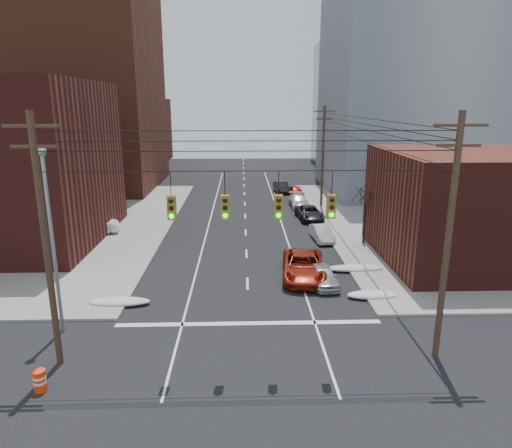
{
  "coord_description": "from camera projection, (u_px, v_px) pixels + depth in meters",
  "views": [
    {
      "loc": [
        -0.3,
        -15.38,
        11.28
      ],
      "look_at": [
        0.67,
        15.63,
        3.0
      ],
      "focal_mm": 32.0,
      "sensor_mm": 36.0,
      "label": 1
    }
  ],
  "objects": [
    {
      "name": "parked_car_a",
      "position": [
        323.0,
        276.0,
        28.96
      ],
      "size": [
        1.8,
        3.89,
        1.29
      ],
      "primitive_type": "imported",
      "rotation": [
        0.0,
        0.0,
        0.07
      ],
      "color": "silver",
      "rests_on": "ground"
    },
    {
      "name": "utility_pole_left",
      "position": [
        45.0,
        239.0,
        18.92
      ],
      "size": [
        2.2,
        0.28,
        11.0
      ],
      "color": "#473323",
      "rests_on": "ground"
    },
    {
      "name": "parked_car_e",
      "position": [
        296.0,
        191.0,
        56.71
      ],
      "size": [
        1.96,
        3.83,
        1.25
      ],
      "primitive_type": "imported",
      "rotation": [
        0.0,
        0.0,
        0.14
      ],
      "color": "maroon",
      "rests_on": "ground"
    },
    {
      "name": "lot_car_d",
      "position": [
        32.0,
        219.0,
        42.29
      ],
      "size": [
        4.38,
        2.37,
        1.41
      ],
      "primitive_type": "imported",
      "rotation": [
        0.0,
        0.0,
        1.39
      ],
      "color": "#B0B0B5",
      "rests_on": "sidewalk_nw"
    },
    {
      "name": "parked_car_f",
      "position": [
        281.0,
        187.0,
        58.94
      ],
      "size": [
        2.02,
        4.43,
        1.41
      ],
      "primitive_type": "imported",
      "rotation": [
        0.0,
        0.0,
        0.13
      ],
      "color": "black",
      "rests_on": "ground"
    },
    {
      "name": "snow_nw",
      "position": [
        119.0,
        302.0,
        26.19
      ],
      "size": [
        3.5,
        1.08,
        0.42
      ],
      "primitive_type": "ellipsoid",
      "color": "silver",
      "rests_on": "ground"
    },
    {
      "name": "snow_ne",
      "position": [
        372.0,
        295.0,
        27.12
      ],
      "size": [
        3.0,
        1.08,
        0.42
      ],
      "primitive_type": "ellipsoid",
      "color": "silver",
      "rests_on": "ground"
    },
    {
      "name": "parked_car_d",
      "position": [
        299.0,
        201.0,
        50.74
      ],
      "size": [
        2.04,
        4.73,
        1.36
      ],
      "primitive_type": "imported",
      "rotation": [
        0.0,
        0.0,
        0.03
      ],
      "color": "silver",
      "rests_on": "ground"
    },
    {
      "name": "red_pickup",
      "position": [
        303.0,
        266.0,
        30.17
      ],
      "size": [
        3.28,
        6.17,
        1.65
      ],
      "primitive_type": "imported",
      "rotation": [
        0.0,
        0.0,
        -0.09
      ],
      "color": "maroon",
      "rests_on": "ground"
    },
    {
      "name": "building_brick_tall",
      "position": [
        60.0,
        73.0,
        59.54
      ],
      "size": [
        24.0,
        20.0,
        30.0
      ],
      "primitive_type": "cube",
      "color": "brown",
      "rests_on": "ground"
    },
    {
      "name": "utility_pole_far",
      "position": [
        323.0,
        155.0,
        49.37
      ],
      "size": [
        2.2,
        0.28,
        11.0
      ],
      "color": "#473323",
      "rests_on": "ground"
    },
    {
      "name": "snow_east_far",
      "position": [
        354.0,
        268.0,
        31.46
      ],
      "size": [
        4.0,
        1.08,
        0.42
      ],
      "primitive_type": "ellipsoid",
      "color": "silver",
      "rests_on": "ground"
    },
    {
      "name": "building_office",
      "position": [
        417.0,
        93.0,
        57.71
      ],
      "size": [
        22.0,
        20.0,
        25.0
      ],
      "primitive_type": "cube",
      "color": "gray",
      "rests_on": "ground"
    },
    {
      "name": "building_glass",
      "position": [
        374.0,
        104.0,
        83.26
      ],
      "size": [
        20.0,
        18.0,
        22.0
      ],
      "primitive_type": "cube",
      "color": "gray",
      "rests_on": "ground"
    },
    {
      "name": "building_storefront",
      "position": [
        497.0,
        207.0,
        32.74
      ],
      "size": [
        16.0,
        12.0,
        8.0
      ],
      "primitive_type": "cube",
      "color": "#4F1C17",
      "rests_on": "ground"
    },
    {
      "name": "parked_car_b",
      "position": [
        322.0,
        233.0,
        38.38
      ],
      "size": [
        1.67,
        3.97,
        1.28
      ],
      "primitive_type": "imported",
      "rotation": [
        0.0,
        0.0,
        0.08
      ],
      "color": "silver",
      "rests_on": "ground"
    },
    {
      "name": "building_brick_far",
      "position": [
        107.0,
        131.0,
        86.91
      ],
      "size": [
        22.0,
        18.0,
        12.0
      ],
      "primitive_type": "cube",
      "color": "#4F1C17",
      "rests_on": "ground"
    },
    {
      "name": "ground",
      "position": [
        251.0,
        401.0,
        17.77
      ],
      "size": [
        160.0,
        160.0,
        0.0
      ],
      "primitive_type": "plane",
      "color": "black",
      "rests_on": "ground"
    },
    {
      "name": "bare_tree",
      "position": [
        365.0,
        217.0,
        36.78
      ],
      "size": [
        2.09,
        2.2,
        4.93
      ],
      "color": "black",
      "rests_on": "ground"
    },
    {
      "name": "lot_car_a",
      "position": [
        90.0,
        225.0,
        39.91
      ],
      "size": [
        5.0,
        2.37,
        1.58
      ],
      "primitive_type": "imported",
      "rotation": [
        0.0,
        0.0,
        1.72
      ],
      "color": "white",
      "rests_on": "sidewalk_nw"
    },
    {
      "name": "lot_car_b",
      "position": [
        90.0,
        216.0,
        43.54
      ],
      "size": [
        5.08,
        3.58,
        1.29
      ],
      "primitive_type": "imported",
      "rotation": [
        0.0,
        0.0,
        1.92
      ],
      "color": "#B3B3B8",
      "rests_on": "sidewalk_nw"
    },
    {
      "name": "traffic_signals",
      "position": [
        252.0,
        206.0,
        18.8
      ],
      "size": [
        17.0,
        0.42,
        2.02
      ],
      "color": "black",
      "rests_on": "ground"
    },
    {
      "name": "parked_car_c",
      "position": [
        310.0,
        213.0,
        45.28
      ],
      "size": [
        2.64,
        5.01,
        1.34
      ],
      "primitive_type": "imported",
      "rotation": [
        0.0,
        0.0,
        0.09
      ],
      "color": "black",
      "rests_on": "ground"
    },
    {
      "name": "street_light",
      "position": [
        51.0,
        226.0,
        21.85
      ],
      "size": [
        0.44,
        0.44,
        9.32
      ],
      "color": "gray",
      "rests_on": "ground"
    },
    {
      "name": "utility_pole_right",
      "position": [
        449.0,
        236.0,
        19.44
      ],
      "size": [
        2.2,
        0.28,
        11.0
      ],
      "color": "#473323",
      "rests_on": "ground"
    },
    {
      "name": "construction_barrel",
      "position": [
        40.0,
        380.0,
        18.33
      ],
      "size": [
        0.61,
        0.61,
        0.9
      ],
      "rotation": [
        0.0,
        0.0,
        0.22
      ],
      "color": "#FF380D",
      "rests_on": "ground"
    },
    {
      "name": "lot_car_c",
      "position": [
        41.0,
        225.0,
        40.32
      ],
      "size": [
        4.75,
        2.92,
        1.29
      ],
      "primitive_type": "imported",
      "rotation": [
        0.0,
        0.0,
        1.3
      ],
      "color": "black",
      "rests_on": "sidewalk_nw"
    }
  ]
}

